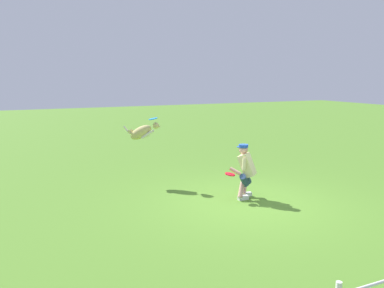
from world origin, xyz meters
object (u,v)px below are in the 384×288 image
object	(u,v)px
frisbee_flying	(153,119)
dog	(143,132)
frisbee_held	(230,174)
person	(246,170)

from	to	relation	value
frisbee_flying	dog	bearing A→B (deg)	-36.67
frisbee_held	frisbee_flying	bearing A→B (deg)	-62.24
frisbee_flying	frisbee_held	bearing A→B (deg)	117.76
person	frisbee_flying	size ratio (longest dim) A/B	5.47
frisbee_flying	frisbee_held	distance (m)	2.67
frisbee_flying	frisbee_held	world-z (taller)	frisbee_flying
dog	frisbee_flying	xyz separation A→B (m)	(-0.24, 0.18, 0.36)
frisbee_flying	person	bearing A→B (deg)	124.38
dog	frisbee_flying	world-z (taller)	frisbee_flying
person	dog	size ratio (longest dim) A/B	1.48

